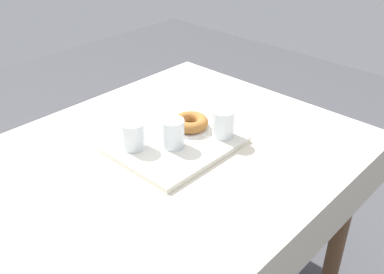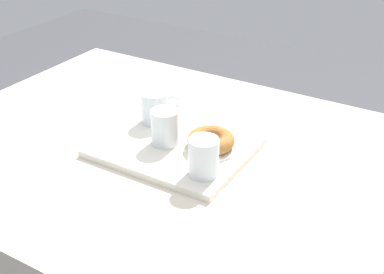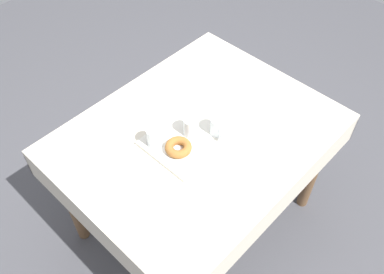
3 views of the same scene
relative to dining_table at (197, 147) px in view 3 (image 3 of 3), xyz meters
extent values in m
plane|color=#47474C|center=(0.00, 0.00, -0.67)|extent=(6.00, 6.00, 0.00)
cube|color=beige|center=(0.00, 0.00, 0.09)|extent=(1.25, 0.99, 0.04)
cube|color=beige|center=(0.00, -0.49, 0.00)|extent=(1.25, 0.01, 0.14)
cube|color=beige|center=(0.00, 0.49, 0.00)|extent=(1.25, 0.01, 0.14)
cube|color=beige|center=(-0.62, 0.00, 0.00)|extent=(0.01, 0.99, 0.14)
cube|color=beige|center=(0.62, 0.00, 0.00)|extent=(0.01, 0.99, 0.14)
cylinder|color=brown|center=(0.53, -0.40, -0.30)|extent=(0.06, 0.06, 0.74)
cylinder|color=brown|center=(-0.53, 0.40, -0.30)|extent=(0.06, 0.06, 0.74)
cylinder|color=brown|center=(0.53, 0.40, -0.30)|extent=(0.06, 0.06, 0.74)
cube|color=silver|center=(-0.06, 0.00, 0.11)|extent=(0.38, 0.30, 0.02)
cylinder|color=white|center=(0.05, -0.08, 0.17)|extent=(0.07, 0.07, 0.09)
cylinder|color=maroon|center=(0.05, -0.08, 0.16)|extent=(0.06, 0.06, 0.06)
torus|color=white|center=(0.03, -0.12, 0.17)|extent=(0.04, 0.05, 0.05)
cylinder|color=white|center=(-0.04, 0.01, 0.17)|extent=(0.07, 0.07, 0.09)
cylinder|color=silver|center=(-0.04, 0.01, 0.16)|extent=(0.06, 0.06, 0.06)
cylinder|color=white|center=(-0.19, 0.08, 0.17)|extent=(0.07, 0.07, 0.09)
cylinder|color=silver|center=(-0.19, 0.08, 0.15)|extent=(0.06, 0.06, 0.06)
cylinder|color=white|center=(-0.15, -0.03, 0.13)|extent=(0.13, 0.13, 0.01)
torus|color=#A3662D|center=(-0.15, -0.03, 0.15)|extent=(0.12, 0.12, 0.04)
camera|label=1|loc=(0.78, 0.85, 0.85)|focal=41.08mm
camera|label=2|loc=(-0.68, 0.95, 0.79)|focal=48.24mm
camera|label=3|loc=(-0.95, -0.87, 1.55)|focal=39.04mm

